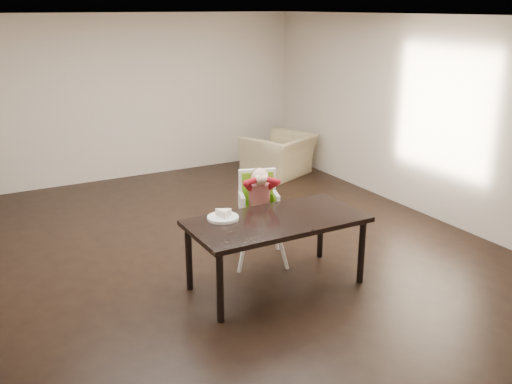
# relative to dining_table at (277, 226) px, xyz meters

# --- Properties ---
(ground) EXTENTS (7.00, 7.00, 0.00)m
(ground) POSITION_rel_dining_table_xyz_m (-0.05, 1.18, -0.67)
(ground) COLOR black
(ground) RESTS_ON ground
(room_walls) EXTENTS (6.02, 7.02, 2.71)m
(room_walls) POSITION_rel_dining_table_xyz_m (-0.05, 1.18, 1.18)
(room_walls) COLOR beige
(room_walls) RESTS_ON ground
(dining_table) EXTENTS (1.80, 0.90, 0.75)m
(dining_table) POSITION_rel_dining_table_xyz_m (0.00, 0.00, 0.00)
(dining_table) COLOR black
(dining_table) RESTS_ON ground
(high_chair) EXTENTS (0.59, 0.59, 1.11)m
(high_chair) POSITION_rel_dining_table_xyz_m (0.16, 0.65, 0.11)
(high_chair) COLOR white
(high_chair) RESTS_ON ground
(plate) EXTENTS (0.38, 0.38, 0.09)m
(plate) POSITION_rel_dining_table_xyz_m (-0.47, 0.26, 0.11)
(plate) COLOR white
(plate) RESTS_ON dining_table
(armchair) EXTENTS (1.28, 1.08, 0.95)m
(armchair) POSITION_rel_dining_table_xyz_m (2.15, 3.49, -0.20)
(armchair) COLOR tan
(armchair) RESTS_ON ground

